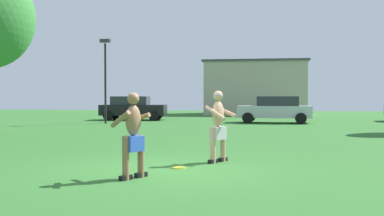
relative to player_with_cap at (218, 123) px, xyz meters
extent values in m
plane|color=#2D6628|center=(-0.95, -1.29, -0.94)|extent=(80.00, 80.00, 0.00)
cube|color=black|center=(0.10, 0.17, -0.90)|extent=(0.23, 0.28, 0.09)
cylinder|color=tan|center=(0.10, 0.17, -0.52)|extent=(0.13, 0.13, 0.85)
cube|color=black|center=(-0.11, -0.17, -0.90)|extent=(0.23, 0.28, 0.09)
cylinder|color=tan|center=(-0.11, -0.17, -0.52)|extent=(0.13, 0.13, 0.85)
cube|color=#B7B7BC|center=(-0.01, 0.00, -0.25)|extent=(0.41, 0.46, 0.31)
ellipsoid|color=tan|center=(-0.01, 0.00, 0.21)|extent=(0.38, 0.43, 0.61)
cylinder|color=tan|center=(0.21, 0.16, 0.24)|extent=(0.49, 0.46, 0.25)
cylinder|color=tan|center=(-0.04, -0.26, 0.24)|extent=(0.53, 0.33, 0.36)
sphere|color=tan|center=(-0.01, 0.00, 0.64)|extent=(0.23, 0.23, 0.23)
cone|color=#194CA5|center=(-0.01, 0.00, 0.71)|extent=(0.34, 0.34, 0.13)
cube|color=black|center=(-1.49, -2.51, -0.90)|extent=(0.23, 0.28, 0.09)
cylinder|color=#936647|center=(-1.49, -2.51, -0.54)|extent=(0.13, 0.13, 0.82)
cube|color=black|center=(-1.29, -2.17, -0.90)|extent=(0.23, 0.28, 0.09)
cylinder|color=#936647|center=(-1.29, -2.17, -0.54)|extent=(0.13, 0.13, 0.82)
cube|color=blue|center=(-1.39, -2.34, -0.27)|extent=(0.39, 0.43, 0.29)
ellipsoid|color=#936647|center=(-1.39, -2.34, 0.17)|extent=(0.36, 0.41, 0.59)
cylinder|color=#936647|center=(-1.59, -2.49, 0.20)|extent=(0.50, 0.37, 0.35)
cylinder|color=#936647|center=(-1.36, -2.09, 0.20)|extent=(0.55, 0.32, 0.24)
sphere|color=#936647|center=(-1.39, -2.34, 0.58)|extent=(0.23, 0.23, 0.23)
cylinder|color=yellow|center=(-0.76, -1.01, -0.93)|extent=(0.29, 0.29, 0.03)
cube|color=black|center=(-7.48, 18.08, -0.27)|extent=(4.43, 2.14, 0.70)
cube|color=#282D33|center=(-7.67, 18.07, 0.36)|extent=(2.53, 1.77, 0.56)
cylinder|color=black|center=(-6.05, 19.10, -0.62)|extent=(0.66, 0.27, 0.64)
cylinder|color=black|center=(-5.90, 17.31, -0.62)|extent=(0.66, 0.27, 0.64)
cylinder|color=black|center=(-9.05, 18.86, -0.62)|extent=(0.66, 0.27, 0.64)
cylinder|color=black|center=(-8.90, 17.07, -0.62)|extent=(0.66, 0.27, 0.64)
cube|color=silver|center=(1.76, 16.26, -0.27)|extent=(4.39, 2.04, 0.70)
cube|color=#282D33|center=(1.96, 16.25, 0.36)|extent=(2.49, 1.72, 0.56)
cylinder|color=black|center=(0.20, 15.45, -0.62)|extent=(0.65, 0.26, 0.64)
cylinder|color=black|center=(0.30, 17.25, -0.62)|extent=(0.65, 0.26, 0.64)
cylinder|color=black|center=(3.21, 15.28, -0.62)|extent=(0.65, 0.26, 0.64)
cylinder|color=black|center=(3.31, 17.08, -0.62)|extent=(0.65, 0.26, 0.64)
cylinder|color=black|center=(-7.96, 14.05, 1.38)|extent=(0.12, 0.12, 4.64)
cube|color=#333338|center=(-7.96, 14.05, 3.85)|extent=(0.60, 0.24, 0.20)
cube|color=#B2A893|center=(0.43, 29.04, 1.30)|extent=(8.44, 6.25, 4.49)
cube|color=#3F3F44|center=(0.43, 29.04, 3.63)|extent=(8.77, 6.50, 0.16)
camera|label=1|loc=(1.03, -10.43, 0.62)|focal=41.29mm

